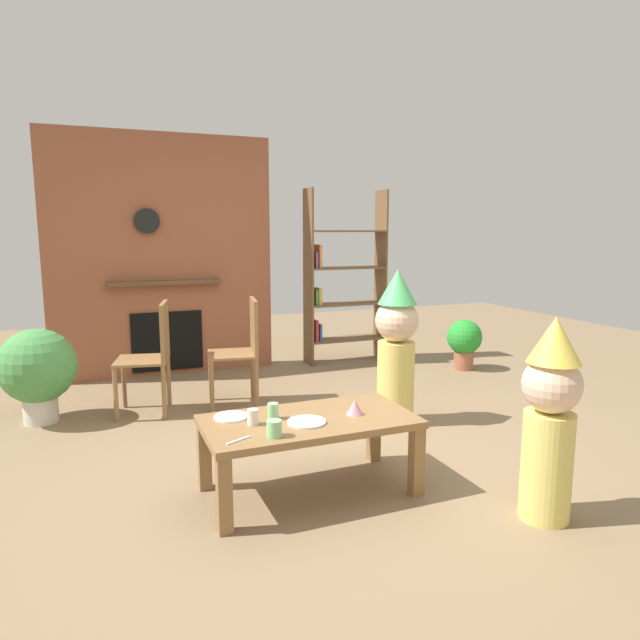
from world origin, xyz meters
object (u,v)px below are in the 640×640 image
Objects in this scene: paper_plate_rear at (307,422)px; potted_plant_short at (37,369)px; paper_plate_front at (231,417)px; dining_chair_left at (154,351)px; paper_cup_near_right at (274,429)px; paper_cup_center at (273,411)px; birthday_cake_slice at (355,407)px; coffee_table at (309,429)px; potted_plant_tall at (464,340)px; child_with_cone_hat at (550,414)px; dining_chair_middle at (243,345)px; paper_cup_near_left at (253,417)px; child_in_pink at (396,343)px; bookshelf at (341,283)px.

paper_plate_rear is 2.42m from potted_plant_short.
paper_plate_front is 1.61m from dining_chair_left.
paper_cup_near_right is 0.12× the size of potted_plant_short.
paper_cup_center reaches higher than birthday_cake_slice.
coffee_table is at bearing 36.68° from paper_cup_near_right.
potted_plant_short reaches higher than paper_cup_near_right.
coffee_table is 3.24m from potted_plant_tall.
child_with_cone_hat reaches higher than dining_chair_middle.
paper_plate_rear is 0.29× the size of potted_plant_short.
paper_cup_near_left is 0.10× the size of dining_chair_left.
potted_plant_tall is at bearing 42.20° from birthday_cake_slice.
dining_chair_left is (-0.34, 1.74, 0.04)m from paper_cup_near_left.
child_in_pink is (1.35, 0.82, 0.15)m from paper_cup_near_left.
paper_cup_center is at bearing 73.80° from paper_cup_near_right.
paper_cup_near_left and birthday_cake_slice have the same top height.
potted_plant_tall is 4.03m from potted_plant_short.
potted_plant_tall reaches higher than paper_cup_center.
paper_cup_near_right is at bearing -76.24° from paper_cup_near_left.
potted_plant_short is (-1.57, 0.15, -0.09)m from dining_chair_middle.
bookshelf is 2.11× the size of dining_chair_left.
coffee_table is at bearing 171.60° from birthday_cake_slice.
paper_plate_front is 0.92× the size of paper_plate_rear.
dining_chair_middle is (0.07, 1.71, 0.14)m from coffee_table.
paper_cup_center is 0.47m from birthday_cake_slice.
paper_cup_center is (0.13, 0.05, 0.00)m from paper_cup_near_left.
paper_cup_near_right is 0.44× the size of paper_plate_front.
child_in_pink reaches higher than child_with_cone_hat.
birthday_cake_slice is 0.11× the size of dining_chair_left.
potted_plant_tall is at bearing 35.65° from paper_cup_center.
paper_cup_near_right is 1.99m from dining_chair_left.
dining_chair_left is at bearing 99.09° from paper_plate_front.
paper_plate_front is 1.61m from dining_chair_middle.
paper_plate_rear is at bearing -174.39° from birthday_cake_slice.
potted_plant_tall is (1.52, 2.74, -0.24)m from child_with_cone_hat.
paper_cup_near_right is at bearing -106.20° from paper_cup_center.
birthday_cake_slice is 0.14× the size of potted_plant_short.
dining_chair_middle is (0.26, 1.65, 0.03)m from paper_cup_center.
child_in_pink reaches higher than paper_cup_center.
paper_cup_near_left is 2.19m from potted_plant_short.
dining_chair_middle is (-0.94, 2.44, -0.04)m from child_with_cone_hat.
child_in_pink reaches higher than potted_plant_tall.
bookshelf is 1.61× the size of child_in_pink.
birthday_cake_slice is at bearing -17.53° from paper_plate_front.
paper_plate_front is at bearing -14.13° from child_in_pink.
paper_cup_center reaches higher than coffee_table.
coffee_table is at bearing -51.19° from potted_plant_short.
dining_chair_middle is at bearing -170.94° from dining_chair_left.
child_in_pink is at bearing 32.40° from paper_cup_center.
bookshelf is 1.81× the size of child_with_cone_hat.
coffee_table is 0.44m from paper_plate_front.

